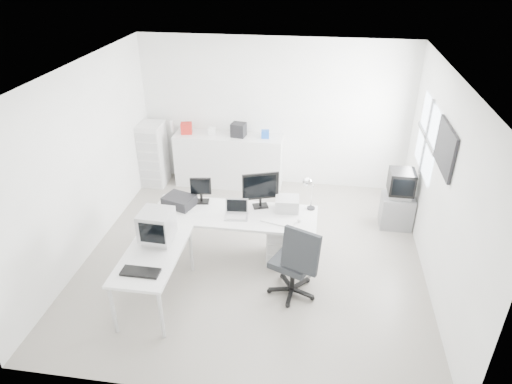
# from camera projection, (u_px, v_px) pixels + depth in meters

# --- Properties ---
(floor) EXTENTS (5.00, 5.00, 0.01)m
(floor) POSITION_uv_depth(u_px,v_px,m) (254.00, 255.00, 6.99)
(floor) COLOR #B5B0A3
(floor) RESTS_ON ground
(ceiling) EXTENTS (5.00, 5.00, 0.01)m
(ceiling) POSITION_uv_depth(u_px,v_px,m) (254.00, 73.00, 5.63)
(ceiling) COLOR white
(ceiling) RESTS_ON back_wall
(back_wall) EXTENTS (5.00, 0.02, 2.80)m
(back_wall) POSITION_uv_depth(u_px,v_px,m) (274.00, 114.00, 8.47)
(back_wall) COLOR white
(back_wall) RESTS_ON floor
(left_wall) EXTENTS (0.02, 5.00, 2.80)m
(left_wall) POSITION_uv_depth(u_px,v_px,m) (84.00, 162.00, 6.63)
(left_wall) COLOR white
(left_wall) RESTS_ON floor
(right_wall) EXTENTS (0.02, 5.00, 2.80)m
(right_wall) POSITION_uv_depth(u_px,v_px,m) (442.00, 186.00, 5.99)
(right_wall) COLOR white
(right_wall) RESTS_ON floor
(window) EXTENTS (0.02, 1.20, 1.10)m
(window) POSITION_uv_depth(u_px,v_px,m) (427.00, 138.00, 6.93)
(window) COLOR white
(window) RESTS_ON right_wall
(wall_picture) EXTENTS (0.04, 0.90, 0.60)m
(wall_picture) POSITION_uv_depth(u_px,v_px,m) (445.00, 148.00, 5.84)
(wall_picture) COLOR black
(wall_picture) RESTS_ON right_wall
(main_desk) EXTENTS (2.40, 0.80, 0.75)m
(main_desk) POSITION_uv_depth(u_px,v_px,m) (235.00, 235.00, 6.81)
(main_desk) COLOR silver
(main_desk) RESTS_ON floor
(side_desk) EXTENTS (0.70, 1.40, 0.75)m
(side_desk) POSITION_uv_depth(u_px,v_px,m) (155.00, 276.00, 5.97)
(side_desk) COLOR silver
(side_desk) RESTS_ON floor
(drawer_pedestal) EXTENTS (0.40, 0.50, 0.60)m
(drawer_pedestal) POSITION_uv_depth(u_px,v_px,m) (282.00, 241.00, 6.80)
(drawer_pedestal) COLOR silver
(drawer_pedestal) RESTS_ON floor
(inkjet_printer) EXTENTS (0.52, 0.46, 0.15)m
(inkjet_printer) POSITION_uv_depth(u_px,v_px,m) (179.00, 201.00, 6.79)
(inkjet_printer) COLOR black
(inkjet_printer) RESTS_ON main_desk
(lcd_monitor_small) EXTENTS (0.34, 0.22, 0.39)m
(lcd_monitor_small) POSITION_uv_depth(u_px,v_px,m) (201.00, 191.00, 6.82)
(lcd_monitor_small) COLOR black
(lcd_monitor_small) RESTS_ON main_desk
(lcd_monitor_large) EXTENTS (0.58, 0.38, 0.56)m
(lcd_monitor_large) POSITION_uv_depth(u_px,v_px,m) (260.00, 190.00, 6.67)
(lcd_monitor_large) COLOR black
(lcd_monitor_large) RESTS_ON main_desk
(laptop) EXTENTS (0.36, 0.37, 0.22)m
(laptop) POSITION_uv_depth(u_px,v_px,m) (236.00, 211.00, 6.49)
(laptop) COLOR #B7B7BA
(laptop) RESTS_ON main_desk
(white_keyboard) EXTENTS (0.49, 0.26, 0.02)m
(white_keyboard) POSITION_uv_depth(u_px,v_px,m) (278.00, 222.00, 6.41)
(white_keyboard) COLOR silver
(white_keyboard) RESTS_ON main_desk
(white_mouse) EXTENTS (0.06, 0.06, 0.06)m
(white_mouse) POSITION_uv_depth(u_px,v_px,m) (299.00, 221.00, 6.41)
(white_mouse) COLOR silver
(white_mouse) RESTS_ON main_desk
(laser_printer) EXTENTS (0.36, 0.32, 0.20)m
(laser_printer) POSITION_uv_depth(u_px,v_px,m) (287.00, 204.00, 6.68)
(laser_printer) COLOR #B1B1B1
(laser_printer) RESTS_ON main_desk
(desk_lamp) EXTENTS (0.19, 0.19, 0.50)m
(desk_lamp) POSITION_uv_depth(u_px,v_px,m) (312.00, 194.00, 6.63)
(desk_lamp) COLOR silver
(desk_lamp) RESTS_ON main_desk
(crt_monitor) EXTENTS (0.39, 0.39, 0.43)m
(crt_monitor) POSITION_uv_depth(u_px,v_px,m) (157.00, 228.00, 5.90)
(crt_monitor) COLOR #B7B7BA
(crt_monitor) RESTS_ON side_desk
(black_keyboard) EXTENTS (0.47, 0.19, 0.03)m
(black_keyboard) POSITION_uv_depth(u_px,v_px,m) (140.00, 272.00, 5.44)
(black_keyboard) COLOR black
(black_keyboard) RESTS_ON side_desk
(office_chair) EXTENTS (0.88, 0.88, 1.15)m
(office_chair) POSITION_uv_depth(u_px,v_px,m) (293.00, 258.00, 5.98)
(office_chair) COLOR #272A2D
(office_chair) RESTS_ON floor
(tv_cabinet) EXTENTS (0.51, 0.42, 0.56)m
(tv_cabinet) POSITION_uv_depth(u_px,v_px,m) (396.00, 211.00, 7.59)
(tv_cabinet) COLOR slate
(tv_cabinet) RESTS_ON floor
(crt_tv) EXTENTS (0.50, 0.48, 0.45)m
(crt_tv) POSITION_uv_depth(u_px,v_px,m) (401.00, 184.00, 7.34)
(crt_tv) COLOR black
(crt_tv) RESTS_ON tv_cabinet
(sideboard) EXTENTS (2.05, 0.51, 1.02)m
(sideboard) POSITION_uv_depth(u_px,v_px,m) (229.00, 160.00, 8.79)
(sideboard) COLOR silver
(sideboard) RESTS_ON floor
(clutter_box_a) EXTENTS (0.24, 0.22, 0.20)m
(clutter_box_a) POSITION_uv_depth(u_px,v_px,m) (186.00, 128.00, 8.59)
(clutter_box_a) COLOR #B21F19
(clutter_box_a) RESTS_ON sideboard
(clutter_box_b) EXTENTS (0.14, 0.12, 0.14)m
(clutter_box_b) POSITION_uv_depth(u_px,v_px,m) (212.00, 131.00, 8.54)
(clutter_box_b) COLOR silver
(clutter_box_b) RESTS_ON sideboard
(clutter_box_c) EXTENTS (0.28, 0.27, 0.25)m
(clutter_box_c) POSITION_uv_depth(u_px,v_px,m) (239.00, 130.00, 8.45)
(clutter_box_c) COLOR black
(clutter_box_c) RESTS_ON sideboard
(clutter_box_d) EXTENTS (0.16, 0.14, 0.14)m
(clutter_box_d) POSITION_uv_depth(u_px,v_px,m) (265.00, 134.00, 8.41)
(clutter_box_d) COLOR #194EB0
(clutter_box_d) RESTS_ON sideboard
(clutter_bottle) EXTENTS (0.07, 0.07, 0.22)m
(clutter_bottle) POSITION_uv_depth(u_px,v_px,m) (172.00, 126.00, 8.66)
(clutter_bottle) COLOR silver
(clutter_bottle) RESTS_ON sideboard
(filing_cabinet) EXTENTS (0.43, 0.52, 1.24)m
(filing_cabinet) POSITION_uv_depth(u_px,v_px,m) (153.00, 154.00, 8.78)
(filing_cabinet) COLOR silver
(filing_cabinet) RESTS_ON floor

